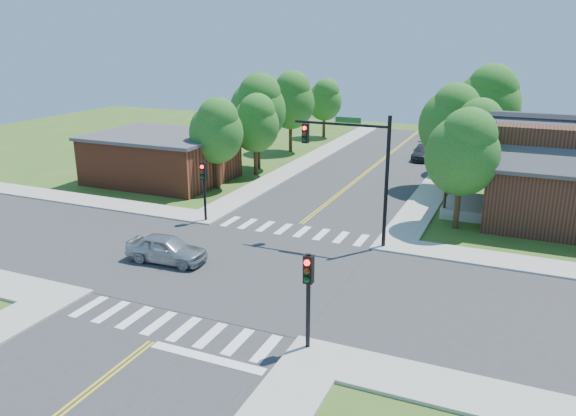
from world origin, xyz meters
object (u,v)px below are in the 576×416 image
at_px(signal_pole_nw, 204,180).
at_px(car_silver, 166,249).
at_px(car_dgrey, 423,153).
at_px(signal_pole_se, 308,284).
at_px(signal_mast_ne, 356,158).

height_order(signal_pole_nw, car_silver, signal_pole_nw).
bearing_deg(signal_pole_nw, car_silver, -75.93).
distance_m(signal_pole_nw, car_dgrey, 25.30).
height_order(signal_pole_se, car_silver, signal_pole_se).
distance_m(signal_mast_ne, signal_pole_nw, 9.76).
bearing_deg(car_dgrey, car_silver, -108.38).
height_order(car_silver, car_dgrey, car_silver).
distance_m(signal_pole_se, car_silver, 10.96).
bearing_deg(signal_mast_ne, car_dgrey, 91.30).
bearing_deg(car_dgrey, signal_pole_nw, -115.34).
bearing_deg(signal_mast_ne, car_silver, -141.39).
height_order(signal_pole_se, signal_pole_nw, same).
relative_size(signal_pole_nw, car_dgrey, 0.82).
bearing_deg(signal_mast_ne, signal_pole_se, -81.44).
bearing_deg(signal_mast_ne, signal_pole_nw, -179.93).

